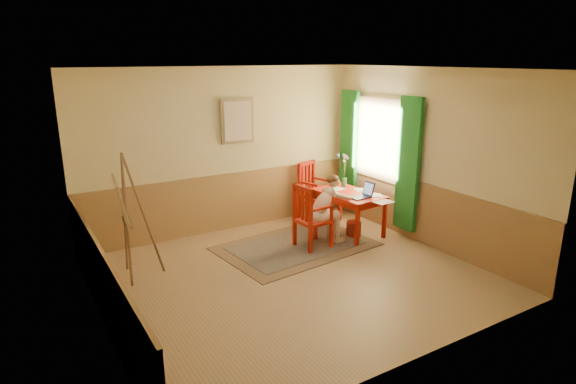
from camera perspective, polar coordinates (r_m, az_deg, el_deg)
room at (r=6.27m, az=0.65°, el=1.58°), size 5.04×4.54×2.84m
wainscot at (r=7.20m, az=-2.73°, el=-4.04°), size 5.00×4.50×1.00m
window at (r=8.57m, az=10.59°, el=4.81°), size 0.12×2.01×2.20m
wall_portrait at (r=8.21m, az=-6.05°, el=8.44°), size 0.60×0.05×0.76m
rug at (r=7.74m, az=1.00°, el=-6.45°), size 2.55×1.84×0.02m
table at (r=8.21m, az=7.23°, el=-0.66°), size 0.82×1.26×0.72m
chair_left at (r=7.53m, az=2.71°, el=-2.97°), size 0.51×0.49×1.04m
chair_back at (r=9.00m, az=2.99°, el=0.21°), size 0.58×0.60×1.05m
figure at (r=7.66m, az=4.55°, el=-1.81°), size 0.86×0.39×1.14m
laptop at (r=7.94m, az=8.89°, el=-0.26°), size 0.40×0.25×0.24m
papers at (r=8.13m, az=9.00°, el=-0.22°), size 0.74×1.26×0.00m
vase at (r=8.49m, az=6.65°, el=2.43°), size 0.20×0.30×0.60m
wastebasket at (r=8.19m, az=7.83°, el=-4.40°), size 0.25×0.25×0.26m
easel at (r=6.72m, az=-19.01°, el=-1.53°), size 0.63×0.79×1.76m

